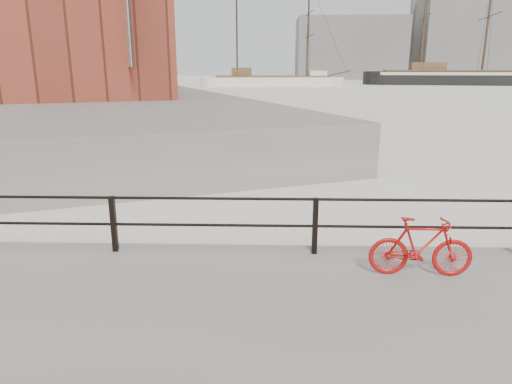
% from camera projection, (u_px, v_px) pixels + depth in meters
% --- Properties ---
extents(ground, '(400.00, 400.00, 0.00)m').
position_uv_depth(ground, '(510.00, 270.00, 8.11)').
color(ground, white).
rests_on(ground, ground).
extents(far_quay, '(78.44, 148.07, 1.80)m').
position_uv_depth(far_quay, '(62.00, 83.00, 78.42)').
color(far_quay, gray).
rests_on(far_quay, ground).
extents(bicycle, '(1.58, 0.30, 0.95)m').
position_uv_depth(bicycle, '(421.00, 247.00, 7.00)').
color(bicycle, '#B00E0B').
rests_on(bicycle, promenade).
extents(barque_black, '(55.47, 26.38, 30.61)m').
position_uv_depth(barque_black, '(480.00, 85.00, 94.15)').
color(barque_black, black).
rests_on(barque_black, ground).
extents(schooner_mid, '(30.45, 14.41, 21.30)m').
position_uv_depth(schooner_mid, '(272.00, 86.00, 88.75)').
color(schooner_mid, silver).
rests_on(schooner_mid, ground).
extents(schooner_left, '(28.74, 21.98, 19.70)m').
position_uv_depth(schooner_left, '(101.00, 89.00, 77.54)').
color(schooner_left, silver).
rests_on(schooner_left, ground).
extents(workboat_far, '(11.35, 6.88, 7.00)m').
position_uv_depth(workboat_far, '(29.00, 102.00, 48.16)').
color(workboat_far, black).
rests_on(workboat_far, ground).
extents(apartment_cream, '(24.16, 21.40, 21.20)m').
position_uv_depth(apartment_cream, '(36.00, 4.00, 65.68)').
color(apartment_cream, beige).
rests_on(apartment_cream, far_quay).
extents(apartment_grey, '(26.02, 22.15, 23.20)m').
position_uv_depth(apartment_grey, '(46.00, 13.00, 85.31)').
color(apartment_grey, '#ACACA6').
rests_on(apartment_grey, far_quay).
extents(apartment_brick, '(27.87, 22.90, 21.20)m').
position_uv_depth(apartment_brick, '(53.00, 28.00, 106.38)').
color(apartment_brick, brown).
rests_on(apartment_brick, far_quay).
extents(industrial_west, '(32.00, 18.00, 18.00)m').
position_uv_depth(industrial_west, '(349.00, 49.00, 140.16)').
color(industrial_west, gray).
rests_on(industrial_west, ground).
extents(industrial_mid, '(26.00, 20.00, 24.00)m').
position_uv_depth(industrial_mid, '(459.00, 40.00, 143.20)').
color(industrial_mid, gray).
rests_on(industrial_mid, ground).
extents(smokestack, '(2.80, 2.80, 44.00)m').
position_uv_depth(smokestack, '(415.00, 8.00, 145.75)').
color(smokestack, gray).
rests_on(smokestack, ground).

